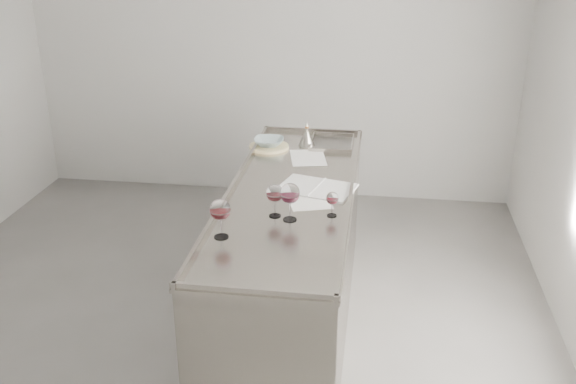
# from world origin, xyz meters

# --- Properties ---
(room_shell) EXTENTS (4.54, 5.04, 2.84)m
(room_shell) POSITION_xyz_m (0.00, 0.00, 1.40)
(room_shell) COLOR #55524F
(room_shell) RESTS_ON ground
(counter) EXTENTS (0.77, 2.42, 0.97)m
(counter) POSITION_xyz_m (0.50, 0.30, 0.47)
(counter) COLOR gray
(counter) RESTS_ON ground
(wine_glass_left) EXTENTS (0.11, 0.11, 0.21)m
(wine_glass_left) POSITION_xyz_m (0.22, -0.37, 1.09)
(wine_glass_left) COLOR white
(wine_glass_left) RESTS_ON counter
(wine_glass_middle) EXTENTS (0.10, 0.10, 0.19)m
(wine_glass_middle) POSITION_xyz_m (0.46, -0.07, 1.07)
(wine_glass_middle) COLOR white
(wine_glass_middle) RESTS_ON counter
(wine_glass_right) EXTENTS (0.11, 0.11, 0.22)m
(wine_glass_right) POSITION_xyz_m (0.55, -0.11, 1.09)
(wine_glass_right) COLOR white
(wine_glass_right) RESTS_ON counter
(wine_glass_small) EXTENTS (0.07, 0.07, 0.14)m
(wine_glass_small) POSITION_xyz_m (0.77, -0.02, 1.04)
(wine_glass_small) COLOR white
(wine_glass_small) RESTS_ON counter
(notebook) EXTENTS (0.51, 0.42, 0.02)m
(notebook) POSITION_xyz_m (0.65, 0.35, 0.95)
(notebook) COLOR silver
(notebook) RESTS_ON counter
(loose_paper_top) EXTENTS (0.33, 0.39, 0.00)m
(loose_paper_top) POSITION_xyz_m (0.62, 0.19, 0.94)
(loose_paper_top) COLOR silver
(loose_paper_top) RESTS_ON counter
(loose_paper_under) EXTENTS (0.30, 0.38, 0.00)m
(loose_paper_under) POSITION_xyz_m (0.53, 0.90, 0.94)
(loose_paper_under) COLOR white
(loose_paper_under) RESTS_ON counter
(trivet) EXTENTS (0.34, 0.34, 0.02)m
(trivet) POSITION_xyz_m (0.23, 1.07, 0.95)
(trivet) COLOR tan
(trivet) RESTS_ON counter
(ceramic_bowl) EXTENTS (0.23, 0.23, 0.05)m
(ceramic_bowl) POSITION_xyz_m (0.23, 1.07, 0.99)
(ceramic_bowl) COLOR #8DA1A4
(ceramic_bowl) RESTS_ON trivet
(wine_funnel) EXTENTS (0.12, 0.12, 0.18)m
(wine_funnel) POSITION_xyz_m (0.49, 1.16, 1.00)
(wine_funnel) COLOR gray
(wine_funnel) RESTS_ON counter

